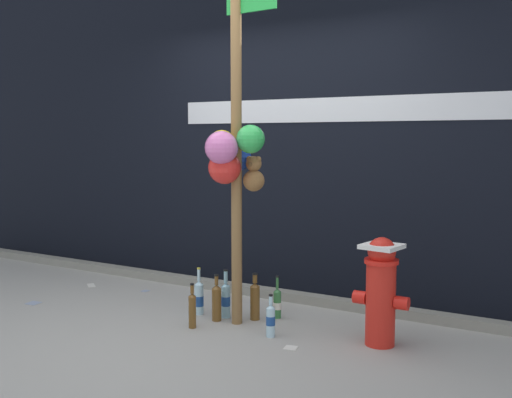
{
  "coord_description": "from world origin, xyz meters",
  "views": [
    {
      "loc": [
        2.53,
        -3.38,
        1.43
      ],
      "look_at": [
        0.34,
        0.41,
        0.98
      ],
      "focal_mm": 41.44,
      "sensor_mm": 36.0,
      "label": 1
    }
  ],
  "objects_px": {
    "memorial_post": "(234,127)",
    "fire_hydrant": "(381,289)",
    "bottle_0": "(277,303)",
    "bottle_2": "(199,297)",
    "bottle_6": "(255,300)",
    "bottle_1": "(217,302)",
    "bottle_5": "(226,299)",
    "bottle_3": "(271,320)",
    "bottle_4": "(192,309)"
  },
  "relations": [
    {
      "from": "bottle_0",
      "to": "bottle_2",
      "type": "relative_size",
      "value": 0.89
    },
    {
      "from": "memorial_post",
      "to": "bottle_2",
      "type": "bearing_deg",
      "value": 167.36
    },
    {
      "from": "bottle_0",
      "to": "fire_hydrant",
      "type": "bearing_deg",
      "value": -11.6
    },
    {
      "from": "bottle_6",
      "to": "bottle_4",
      "type": "bearing_deg",
      "value": -126.4
    },
    {
      "from": "bottle_6",
      "to": "bottle_0",
      "type": "bearing_deg",
      "value": 43.53
    },
    {
      "from": "bottle_3",
      "to": "bottle_4",
      "type": "bearing_deg",
      "value": -168.72
    },
    {
      "from": "bottle_1",
      "to": "bottle_2",
      "type": "distance_m",
      "value": 0.23
    },
    {
      "from": "bottle_2",
      "to": "bottle_5",
      "type": "xyz_separation_m",
      "value": [
        0.24,
        0.04,
        0.01
      ]
    },
    {
      "from": "bottle_1",
      "to": "bottle_6",
      "type": "relative_size",
      "value": 0.99
    },
    {
      "from": "fire_hydrant",
      "to": "bottle_5",
      "type": "relative_size",
      "value": 1.94
    },
    {
      "from": "bottle_4",
      "to": "bottle_3",
      "type": "bearing_deg",
      "value": 11.28
    },
    {
      "from": "fire_hydrant",
      "to": "bottle_4",
      "type": "bearing_deg",
      "value": -165.18
    },
    {
      "from": "bottle_1",
      "to": "bottle_4",
      "type": "bearing_deg",
      "value": -104.28
    },
    {
      "from": "bottle_2",
      "to": "bottle_4",
      "type": "distance_m",
      "value": 0.35
    },
    {
      "from": "memorial_post",
      "to": "bottle_6",
      "type": "distance_m",
      "value": 1.37
    },
    {
      "from": "memorial_post",
      "to": "bottle_3",
      "type": "xyz_separation_m",
      "value": [
        0.37,
        -0.1,
        -1.39
      ]
    },
    {
      "from": "memorial_post",
      "to": "bottle_4",
      "type": "xyz_separation_m",
      "value": [
        -0.24,
        -0.22,
        -1.37
      ]
    },
    {
      "from": "fire_hydrant",
      "to": "bottle_2",
      "type": "xyz_separation_m",
      "value": [
        -1.51,
        -0.04,
        -0.26
      ]
    },
    {
      "from": "bottle_1",
      "to": "bottle_6",
      "type": "distance_m",
      "value": 0.3
    },
    {
      "from": "memorial_post",
      "to": "bottle_6",
      "type": "height_order",
      "value": "memorial_post"
    },
    {
      "from": "bottle_1",
      "to": "bottle_5",
      "type": "bearing_deg",
      "value": 81.82
    },
    {
      "from": "fire_hydrant",
      "to": "bottle_4",
      "type": "distance_m",
      "value": 1.42
    },
    {
      "from": "memorial_post",
      "to": "bottle_0",
      "type": "xyz_separation_m",
      "value": [
        0.2,
        0.32,
        -1.39
      ]
    },
    {
      "from": "bottle_0",
      "to": "bottle_1",
      "type": "relative_size",
      "value": 0.93
    },
    {
      "from": "bottle_0",
      "to": "bottle_3",
      "type": "height_order",
      "value": "bottle_0"
    },
    {
      "from": "memorial_post",
      "to": "bottle_2",
      "type": "xyz_separation_m",
      "value": [
        -0.4,
        0.09,
        -1.38
      ]
    },
    {
      "from": "memorial_post",
      "to": "fire_hydrant",
      "type": "relative_size",
      "value": 3.8
    },
    {
      "from": "bottle_0",
      "to": "bottle_6",
      "type": "distance_m",
      "value": 0.19
    },
    {
      "from": "memorial_post",
      "to": "bottle_3",
      "type": "height_order",
      "value": "memorial_post"
    },
    {
      "from": "bottle_0",
      "to": "bottle_5",
      "type": "bearing_deg",
      "value": -151.87
    },
    {
      "from": "bottle_4",
      "to": "bottle_5",
      "type": "bearing_deg",
      "value": 77.57
    },
    {
      "from": "memorial_post",
      "to": "bottle_4",
      "type": "bearing_deg",
      "value": -136.54
    },
    {
      "from": "bottle_4",
      "to": "bottle_6",
      "type": "xyz_separation_m",
      "value": [
        0.31,
        0.42,
        0.02
      ]
    },
    {
      "from": "bottle_1",
      "to": "bottle_2",
      "type": "relative_size",
      "value": 0.96
    },
    {
      "from": "fire_hydrant",
      "to": "bottle_4",
      "type": "xyz_separation_m",
      "value": [
        -1.35,
        -0.36,
        -0.25
      ]
    },
    {
      "from": "bottle_1",
      "to": "bottle_3",
      "type": "xyz_separation_m",
      "value": [
        0.55,
        -0.12,
        -0.03
      ]
    },
    {
      "from": "bottle_1",
      "to": "memorial_post",
      "type": "bearing_deg",
      "value": -5.53
    },
    {
      "from": "fire_hydrant",
      "to": "bottle_3",
      "type": "xyz_separation_m",
      "value": [
        -0.74,
        -0.23,
        -0.27
      ]
    },
    {
      "from": "fire_hydrant",
      "to": "bottle_6",
      "type": "bearing_deg",
      "value": 176.71
    },
    {
      "from": "bottle_0",
      "to": "bottle_3",
      "type": "xyz_separation_m",
      "value": [
        0.17,
        -0.42,
        0.0
      ]
    },
    {
      "from": "bottle_2",
      "to": "bottle_3",
      "type": "bearing_deg",
      "value": -14.0
    },
    {
      "from": "bottle_1",
      "to": "bottle_2",
      "type": "xyz_separation_m",
      "value": [
        -0.22,
        0.07,
        -0.01
      ]
    },
    {
      "from": "bottle_1",
      "to": "fire_hydrant",
      "type": "bearing_deg",
      "value": 5.12
    },
    {
      "from": "bottle_3",
      "to": "bottle_6",
      "type": "xyz_separation_m",
      "value": [
        -0.3,
        0.29,
        0.03
      ]
    },
    {
      "from": "bottle_2",
      "to": "bottle_4",
      "type": "xyz_separation_m",
      "value": [
        0.16,
        -0.31,
        0.01
      ]
    },
    {
      "from": "fire_hydrant",
      "to": "bottle_6",
      "type": "xyz_separation_m",
      "value": [
        -1.04,
        0.06,
        -0.24
      ]
    },
    {
      "from": "fire_hydrant",
      "to": "bottle_0",
      "type": "distance_m",
      "value": 0.97
    },
    {
      "from": "bottle_2",
      "to": "bottle_4",
      "type": "relative_size",
      "value": 1.12
    },
    {
      "from": "bottle_3",
      "to": "bottle_2",
      "type": "bearing_deg",
      "value": 166.0
    },
    {
      "from": "bottle_3",
      "to": "bottle_5",
      "type": "bearing_deg",
      "value": 156.91
    }
  ]
}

